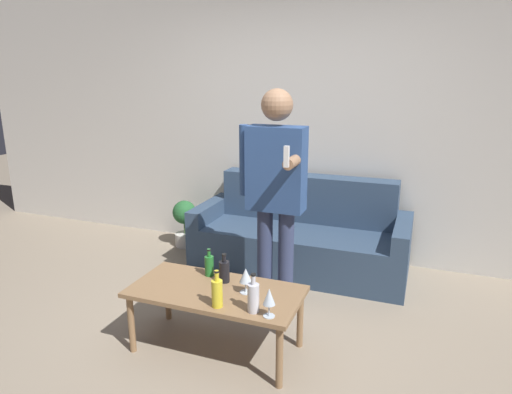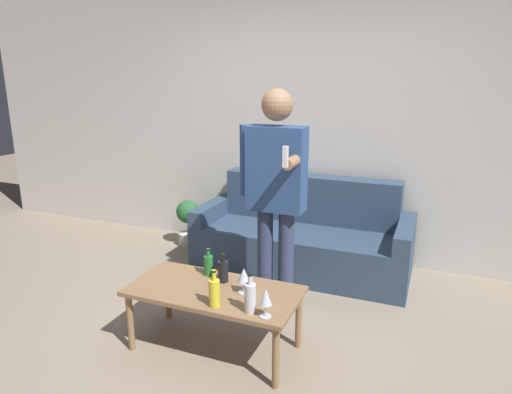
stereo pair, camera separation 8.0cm
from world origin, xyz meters
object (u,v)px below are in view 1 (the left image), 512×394
Objects in this scene: couch at (301,237)px; coffee_table at (216,296)px; person_standing_front at (275,186)px; bottle_orange at (253,297)px.

couch is 1.75× the size of coffee_table.
person_standing_front is (0.03, -0.89, 0.72)m from couch.
person_standing_front is (0.19, 0.64, 0.62)m from coffee_table.
coffee_table is at bearing 151.82° from bottle_orange.
couch is 1.14m from person_standing_front.
person_standing_front is at bearing 73.17° from coffee_table.
couch is 1.74m from bottle_orange.
bottle_orange is 0.14× the size of person_standing_front.
bottle_orange is (0.17, -1.71, 0.24)m from couch.
couch is 1.16× the size of person_standing_front.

